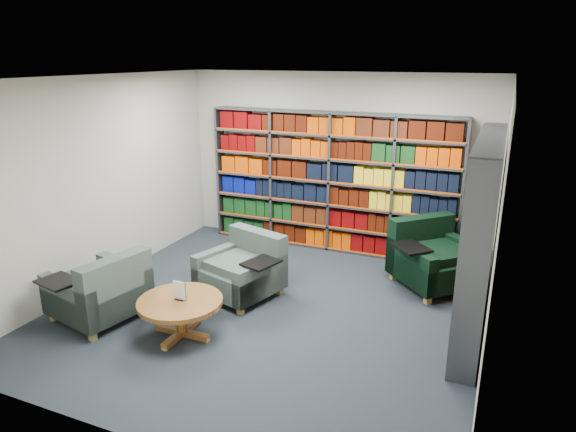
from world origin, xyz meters
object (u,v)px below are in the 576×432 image
at_px(coffee_table, 180,307).
at_px(chair_teal_front, 103,293).
at_px(chair_green_right, 432,259).
at_px(chair_teal_left, 245,270).

bearing_deg(coffee_table, chair_teal_front, -178.17).
relative_size(chair_green_right, chair_teal_front, 1.16).
height_order(chair_teal_front, coffee_table, chair_teal_front).
bearing_deg(chair_teal_front, chair_teal_left, 46.19).
bearing_deg(chair_teal_left, chair_teal_front, -133.81).
relative_size(chair_teal_left, chair_green_right, 0.85).
height_order(chair_teal_left, chair_teal_front, chair_teal_front).
bearing_deg(chair_green_right, chair_teal_front, -143.33).
bearing_deg(coffee_table, chair_green_right, 46.85).
xyz_separation_m(chair_teal_left, chair_green_right, (2.22, 1.29, 0.03)).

